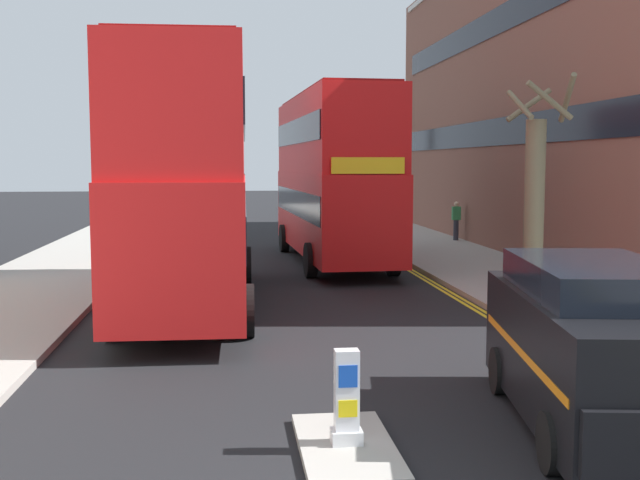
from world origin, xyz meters
name	(u,v)px	position (x,y,z in m)	size (l,w,h in m)	color
sidewalk_right	(513,282)	(6.50, 16.00, 0.07)	(4.00, 80.00, 0.14)	#9E9991
sidewalk_left	(29,291)	(-6.50, 16.00, 0.07)	(4.00, 80.00, 0.14)	#9E9991
kerb_line_outer	(461,298)	(4.40, 14.00, 0.00)	(0.10, 56.00, 0.01)	yellow
kerb_line_inner	(454,298)	(4.24, 14.00, 0.00)	(0.10, 56.00, 0.01)	yellow
traffic_island	(346,447)	(0.00, 4.16, 0.05)	(1.10, 2.20, 0.10)	#9E9991
keep_left_bollard	(347,401)	(0.00, 4.16, 0.61)	(0.36, 0.28, 1.11)	silver
double_decker_bus_away	(191,177)	(-2.20, 13.63, 3.03)	(2.96, 10.85, 5.64)	red
double_decker_bus_oncoming	(332,173)	(2.13, 21.25, 3.03)	(3.14, 10.90, 5.64)	red
taxi_minivan	(599,348)	(3.22, 4.45, 1.07)	(2.60, 5.04, 2.12)	black
pedestrian_far	(456,220)	(8.11, 26.78, 0.99)	(0.34, 0.22, 1.62)	#2D2D38
street_tree_near	(383,161)	(7.12, 37.36, 3.49)	(1.33, 1.33, 6.80)	#6B6047
street_tree_mid	(535,207)	(5.15, 11.30, 2.41)	(1.39, 1.33, 5.04)	#6B6047
townhouse_terrace_right	(614,96)	(13.50, 24.10, 5.92)	(10.08, 28.00, 11.83)	brown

